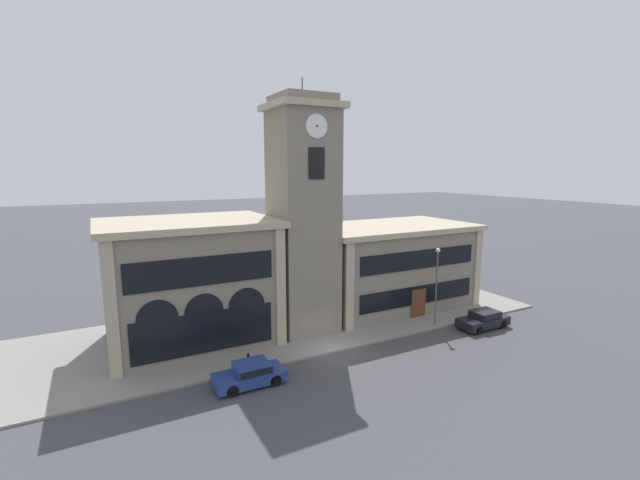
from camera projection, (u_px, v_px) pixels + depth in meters
name	position (u px, v px, depth m)	size (l,w,h in m)	color
ground_plane	(335.00, 353.00, 29.52)	(300.00, 300.00, 0.00)	#424247
sidewalk_kerb	(296.00, 322.00, 35.15)	(41.78, 12.96, 0.15)	gray
clock_tower	(303.00, 217.00, 32.34)	(5.07, 5.07, 19.02)	gray
town_hall_left_wing	(190.00, 281.00, 30.93)	(12.10, 8.89, 8.99)	gray
town_hall_right_wing	(389.00, 265.00, 39.32)	(15.10, 8.89, 7.54)	gray
parked_car_near	(251.00, 373.00, 25.07)	(4.16, 1.90, 1.34)	navy
parked_car_mid	(484.00, 319.00, 34.03)	(4.26, 1.84, 1.40)	black
street_lamp	(437.00, 276.00, 33.69)	(0.36, 0.36, 6.30)	#4C4C51
bollard	(248.00, 361.00, 26.76)	(0.18, 0.18, 1.06)	black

